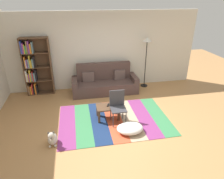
% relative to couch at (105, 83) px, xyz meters
% --- Properties ---
extents(ground_plane, '(14.00, 14.00, 0.00)m').
position_rel_couch_xyz_m(ground_plane, '(0.05, -2.02, -0.34)').
color(ground_plane, '#B27F4C').
extents(back_wall, '(6.80, 0.10, 2.70)m').
position_rel_couch_xyz_m(back_wall, '(0.05, 0.53, 1.01)').
color(back_wall, silver).
rests_on(back_wall, ground_plane).
extents(rug, '(3.00, 2.03, 0.01)m').
position_rel_couch_xyz_m(rug, '(-0.02, -1.85, -0.33)').
color(rug, '#843370').
rests_on(rug, ground_plane).
extents(couch, '(2.26, 0.80, 1.00)m').
position_rel_couch_xyz_m(couch, '(0.00, 0.00, 0.00)').
color(couch, '#4C3833').
rests_on(couch, ground_plane).
extents(bookshelf, '(0.90, 0.28, 1.95)m').
position_rel_couch_xyz_m(bookshelf, '(-2.32, 0.28, 0.62)').
color(bookshelf, brown).
rests_on(bookshelf, ground_plane).
extents(coffee_table, '(0.62, 0.44, 0.37)m').
position_rel_couch_xyz_m(coffee_table, '(-0.18, -1.73, -0.03)').
color(coffee_table, '#513826').
rests_on(coffee_table, rug).
extents(pouf, '(0.67, 0.51, 0.22)m').
position_rel_couch_xyz_m(pouf, '(0.26, -2.47, -0.22)').
color(pouf, white).
rests_on(pouf, rug).
extents(dog, '(0.22, 0.35, 0.40)m').
position_rel_couch_xyz_m(dog, '(-1.62, -2.57, -0.18)').
color(dog, beige).
rests_on(dog, ground_plane).
extents(standing_lamp, '(0.32, 0.32, 1.83)m').
position_rel_couch_xyz_m(standing_lamp, '(1.55, 0.21, 1.19)').
color(standing_lamp, black).
rests_on(standing_lamp, ground_plane).
extents(tv_remote, '(0.10, 0.16, 0.02)m').
position_rel_couch_xyz_m(tv_remote, '(-0.16, -1.69, 0.06)').
color(tv_remote, black).
rests_on(tv_remote, coffee_table).
extents(folding_chair, '(0.40, 0.40, 0.90)m').
position_rel_couch_xyz_m(folding_chair, '(0.05, -1.94, 0.20)').
color(folding_chair, '#38383D').
rests_on(folding_chair, ground_plane).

